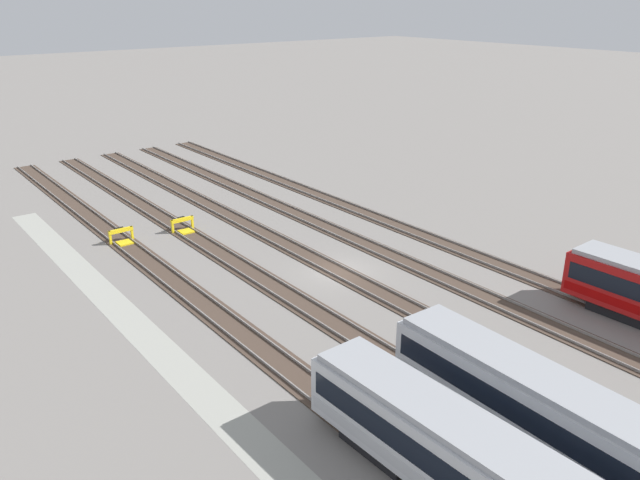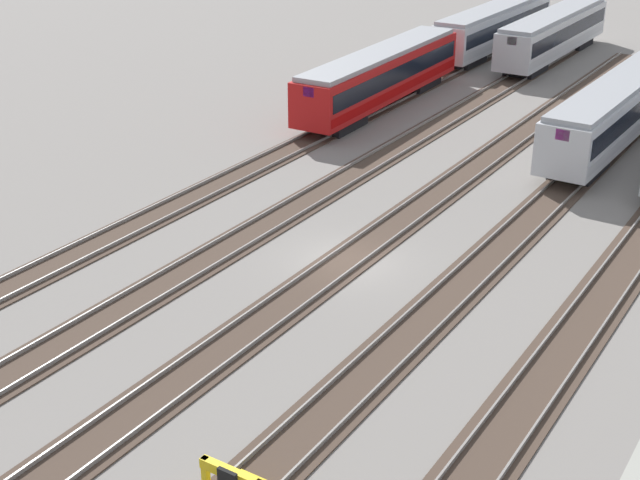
{
  "view_description": "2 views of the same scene",
  "coord_description": "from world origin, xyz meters",
  "px_view_note": "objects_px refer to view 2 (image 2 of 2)",
  "views": [
    {
      "loc": [
        31.35,
        -25.94,
        18.44
      ],
      "look_at": [
        -2.12,
        0.0,
        1.8
      ],
      "focal_mm": 35.0,
      "sensor_mm": 36.0,
      "label": 1
    },
    {
      "loc": [
        -29.1,
        -17.05,
        16.44
      ],
      "look_at": [
        -2.12,
        0.0,
        1.8
      ],
      "focal_mm": 50.0,
      "sensor_mm": 36.0,
      "label": 2
    }
  ],
  "objects_px": {
    "subway_car_front_row_centre": "(494,27)",
    "subway_car_front_row_leftmost": "(553,33)",
    "subway_car_front_row_rightmost": "(615,111)",
    "subway_car_front_row_left_inner": "(381,76)"
  },
  "relations": [
    {
      "from": "subway_car_front_row_centre",
      "to": "subway_car_front_row_leftmost",
      "type": "bearing_deg",
      "value": -90.66
    },
    {
      "from": "subway_car_front_row_leftmost",
      "to": "subway_car_front_row_centre",
      "type": "height_order",
      "value": "same"
    },
    {
      "from": "subway_car_front_row_centre",
      "to": "subway_car_front_row_rightmost",
      "type": "height_order",
      "value": "same"
    },
    {
      "from": "subway_car_front_row_centre",
      "to": "subway_car_front_row_rightmost",
      "type": "bearing_deg",
      "value": -141.76
    },
    {
      "from": "subway_car_front_row_left_inner",
      "to": "subway_car_front_row_rightmost",
      "type": "height_order",
      "value": "same"
    },
    {
      "from": "subway_car_front_row_leftmost",
      "to": "subway_car_front_row_centre",
      "type": "xyz_separation_m",
      "value": [
        0.06,
        4.98,
        0.0
      ]
    },
    {
      "from": "subway_car_front_row_left_inner",
      "to": "subway_car_front_row_rightmost",
      "type": "xyz_separation_m",
      "value": [
        0.0,
        -15.14,
        0.0
      ]
    },
    {
      "from": "subway_car_front_row_leftmost",
      "to": "subway_car_front_row_left_inner",
      "type": "bearing_deg",
      "value": 165.24
    },
    {
      "from": "subway_car_front_row_leftmost",
      "to": "subway_car_front_row_rightmost",
      "type": "relative_size",
      "value": 1.0
    },
    {
      "from": "subway_car_front_row_centre",
      "to": "subway_car_front_row_rightmost",
      "type": "xyz_separation_m",
      "value": [
        -19.15,
        -15.09,
        0.0
      ]
    }
  ]
}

